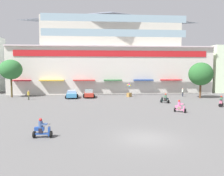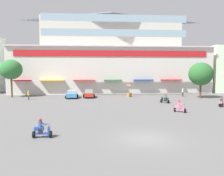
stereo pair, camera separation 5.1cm
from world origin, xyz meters
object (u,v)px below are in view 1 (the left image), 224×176
at_px(balloon_vendor_cart, 129,92).
at_px(scooter_rider_3, 180,107).
at_px(parked_car_0, 72,94).
at_px(scooter_rider_2, 221,102).
at_px(scooter_rider_0, 165,99).
at_px(pedestrian_0, 183,92).
at_px(scooter_rider_4, 42,130).
at_px(parked_car_1, 89,94).
at_px(pedestrian_1, 28,94).
at_px(plaza_tree_1, 201,74).
at_px(plaza_tree_0, 11,70).

bearing_deg(balloon_vendor_cart, scooter_rider_3, -76.40).
xyz_separation_m(parked_car_0, scooter_rider_2, (21.97, -11.18, -0.10)).
distance_m(scooter_rider_0, pedestrian_0, 9.85).
bearing_deg(scooter_rider_2, scooter_rider_4, -149.97).
distance_m(parked_car_1, balloon_vendor_cart, 7.67).
xyz_separation_m(scooter_rider_2, scooter_rider_4, (-21.88, -12.64, -0.00)).
distance_m(pedestrian_0, pedestrian_1, 28.45).
xyz_separation_m(plaza_tree_1, parked_car_0, (-23.42, 1.97, -3.67)).
xyz_separation_m(scooter_rider_2, scooter_rider_3, (-7.42, -3.60, -0.02)).
bearing_deg(scooter_rider_3, parked_car_0, 134.55).
height_order(plaza_tree_1, scooter_rider_0, plaza_tree_1).
bearing_deg(scooter_rider_2, plaza_tree_0, 158.22).
distance_m(scooter_rider_4, balloon_vendor_cart, 26.93).
bearing_deg(scooter_rider_0, balloon_vendor_cart, 118.22).
distance_m(parked_car_1, scooter_rider_3, 19.19).
bearing_deg(scooter_rider_3, scooter_rider_2, 25.88).
bearing_deg(balloon_vendor_cart, scooter_rider_2, -47.13).
height_order(plaza_tree_1, balloon_vendor_cart, plaza_tree_1).
bearing_deg(parked_car_1, scooter_rider_2, -32.01).
bearing_deg(scooter_rider_2, plaza_tree_1, 81.07).
bearing_deg(plaza_tree_0, scooter_rider_2, -21.78).
bearing_deg(balloon_vendor_cart, scooter_rider_4, -113.33).
height_order(scooter_rider_2, balloon_vendor_cart, balloon_vendor_cart).
xyz_separation_m(plaza_tree_1, pedestrian_1, (-30.62, 0.09, -3.48)).
bearing_deg(plaza_tree_0, scooter_rider_0, -19.52).
xyz_separation_m(plaza_tree_0, parked_car_0, (11.44, -2.17, -4.46)).
xyz_separation_m(scooter_rider_4, pedestrian_1, (-7.30, 21.95, 0.29)).
height_order(scooter_rider_0, scooter_rider_4, scooter_rider_4).
bearing_deg(plaza_tree_0, balloon_vendor_cart, -3.27).
height_order(parked_car_0, scooter_rider_4, scooter_rider_4).
bearing_deg(scooter_rider_4, pedestrian_1, 108.39).
distance_m(pedestrian_0, balloon_vendor_cart, 10.39).
relative_size(parked_car_0, scooter_rider_4, 2.65).
height_order(plaza_tree_1, scooter_rider_4, plaza_tree_1).
relative_size(plaza_tree_1, scooter_rider_0, 4.31).
relative_size(scooter_rider_0, pedestrian_1, 0.92).
relative_size(plaza_tree_0, parked_car_0, 1.74).
bearing_deg(parked_car_1, scooter_rider_0, -33.18).
distance_m(parked_car_0, pedestrian_1, 7.45).
bearing_deg(plaza_tree_1, scooter_rider_2, -98.93).
bearing_deg(balloon_vendor_cart, parked_car_1, -177.89).
xyz_separation_m(parked_car_1, pedestrian_1, (-10.30, -2.50, 0.20)).
relative_size(parked_car_1, pedestrian_1, 2.39).
bearing_deg(scooter_rider_2, scooter_rider_3, -154.12).
relative_size(scooter_rider_2, scooter_rider_4, 1.00).
distance_m(plaza_tree_0, balloon_vendor_cart, 22.65).
relative_size(parked_car_1, scooter_rider_3, 2.55).
bearing_deg(scooter_rider_0, scooter_rider_4, -132.23).
distance_m(scooter_rider_4, pedestrian_1, 23.13).
xyz_separation_m(scooter_rider_4, pedestrian_0, (21.05, 24.37, 0.28)).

